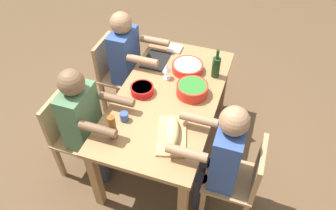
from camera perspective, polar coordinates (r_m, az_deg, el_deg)
name	(u,v)px	position (r m, az deg, el deg)	size (l,w,h in m)	color
ground_plane	(168,148)	(3.41, 0.00, -7.55)	(8.00, 8.00, 0.00)	brown
dining_table	(168,103)	(2.92, 0.00, 0.27)	(1.63, 0.87, 0.74)	#9E7044
chair_near_left	(241,178)	(2.69, 12.66, -12.33)	(0.40, 0.40, 0.85)	#A87F56
diner_near_left	(221,155)	(2.51, 9.29, -8.69)	(0.41, 0.53, 1.20)	#2D2D38
chair_far_left	(71,131)	(3.04, -16.53, -4.40)	(0.40, 0.40, 0.85)	#A87F56
diner_far_left	(85,120)	(2.80, -14.23, -2.49)	(0.41, 0.53, 1.20)	#2D2D38
chair_far_right	(115,71)	(3.58, -9.30, 5.86)	(0.40, 0.40, 0.85)	#A87F56
diner_far_right	(129,58)	(3.38, -6.89, 8.12)	(0.41, 0.53, 1.20)	#2D2D38
serving_bowl_greens	(192,89)	(2.85, 4.25, 2.82)	(0.28, 0.28, 0.10)	red
serving_bowl_fruit	(142,89)	(2.87, -4.55, 2.76)	(0.20, 0.20, 0.07)	red
serving_bowl_pasta	(187,67)	(3.10, 3.42, 6.64)	(0.29, 0.29, 0.07)	red
cutting_board	(172,136)	(2.53, 0.67, -5.36)	(0.40, 0.22, 0.02)	tan
bread_loaf	(172,131)	(2.49, 0.68, -4.55)	(0.32, 0.11, 0.09)	tan
wine_bottle	(216,67)	(3.03, 8.39, 6.63)	(0.08, 0.08, 0.29)	#193819
beer_bottle	(112,127)	(2.49, -9.68, -3.86)	(0.06, 0.06, 0.22)	brown
wine_glass	(167,68)	(2.97, -0.24, 6.42)	(0.08, 0.08, 0.17)	silver
cup_far_left	(124,117)	(2.65, -7.65, -2.03)	(0.07, 0.07, 0.08)	#334C8C
placemat_far_right	(156,60)	(3.25, -2.11, 7.82)	(0.32, 0.23, 0.01)	black
napkin_stack	(175,49)	(3.39, 1.18, 9.80)	(0.14, 0.14, 0.02)	white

